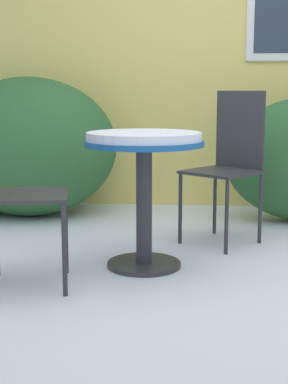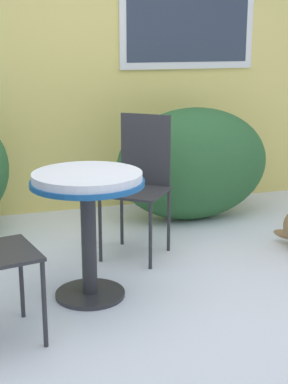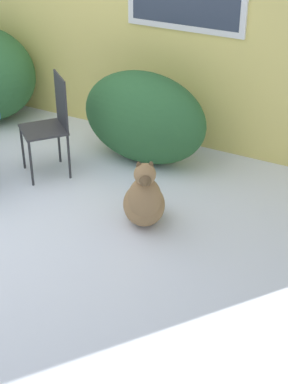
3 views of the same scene
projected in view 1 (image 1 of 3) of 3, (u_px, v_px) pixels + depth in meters
name	position (u px, v px, depth m)	size (l,w,h in m)	color
ground_plane	(221.00, 289.00, 2.97)	(16.00, 16.00, 0.00)	white
house_wall	(218.00, 1.00, 4.83)	(8.00, 0.10, 3.39)	#E5D16B
shrub_left	(29.00, 147.00, 4.63)	(1.39, 1.07, 1.09)	#2D6033
patio_table	(144.00, 161.00, 3.24)	(0.66, 0.66, 0.76)	#2D2D30
patio_chair_near_table	(229.00, 160.00, 3.81)	(0.57, 0.57, 0.99)	#2D2D30
patio_chair_far_side	(10.00, 182.00, 2.93)	(0.48, 0.48, 0.99)	#2D2D30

